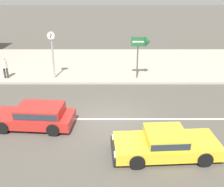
{
  "coord_description": "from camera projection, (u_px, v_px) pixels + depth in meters",
  "views": [
    {
      "loc": [
        0.19,
        -12.0,
        6.46
      ],
      "look_at": [
        0.2,
        1.53,
        0.8
      ],
      "focal_mm": 42.0,
      "sensor_mm": 36.0,
      "label": 1
    }
  ],
  "objects": [
    {
      "name": "arrow_signboard",
      "position": [
        145.0,
        44.0,
        18.12
      ],
      "size": [
        1.35,
        0.71,
        3.0
      ],
      "color": "#4C4C51",
      "rests_on": "kerb_strip"
    },
    {
      "name": "kerb_strip",
      "position": [
        110.0,
        63.0,
        22.86
      ],
      "size": [
        68.0,
        10.0,
        0.15
      ],
      "primitive_type": "cube",
      "color": "#ADA393",
      "rests_on": "ground"
    },
    {
      "name": "hatchback_red_0",
      "position": [
        36.0,
        115.0,
        12.68
      ],
      "size": [
        4.1,
        2.04,
        1.1
      ],
      "color": "red",
      "rests_on": "ground"
    },
    {
      "name": "ground_plane",
      "position": [
        108.0,
        119.0,
        13.56
      ],
      "size": [
        160.0,
        160.0,
        0.0
      ],
      "primitive_type": "plane",
      "color": "#544F47"
    },
    {
      "name": "lane_centre_stripe",
      "position": [
        108.0,
        119.0,
        13.56
      ],
      "size": [
        50.4,
        0.14,
        0.01
      ],
      "primitive_type": "cube",
      "color": "silver",
      "rests_on": "ground"
    },
    {
      "name": "pedestrian_near_clock",
      "position": [
        5.0,
        66.0,
        18.74
      ],
      "size": [
        0.34,
        0.34,
        1.53
      ],
      "color": "#333338",
      "rests_on": "kerb_strip"
    },
    {
      "name": "sedan_yellow_1",
      "position": [
        165.0,
        143.0,
        10.56
      ],
      "size": [
        4.4,
        2.06,
        1.06
      ],
      "color": "yellow",
      "rests_on": "ground"
    },
    {
      "name": "street_clock",
      "position": [
        52.0,
        45.0,
        18.23
      ],
      "size": [
        0.56,
        0.22,
        3.33
      ],
      "color": "#9E9EA3",
      "rests_on": "kerb_strip"
    }
  ]
}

